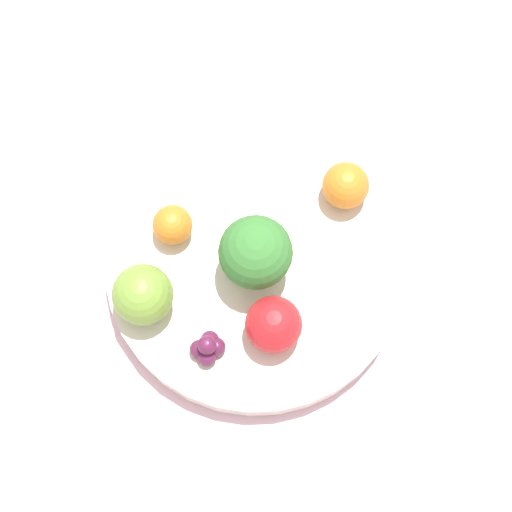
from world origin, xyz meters
name	(u,v)px	position (x,y,z in m)	size (l,w,h in m)	color
ground_plane	(256,276)	(0.00, 0.00, 0.00)	(6.00, 6.00, 0.00)	gray
table_surface	(256,272)	(0.00, 0.00, 0.01)	(1.20, 1.20, 0.02)	silver
bowl	(256,264)	(0.00, 0.00, 0.03)	(0.27, 0.27, 0.03)	silver
broccoli	(255,253)	(0.00, -0.01, 0.09)	(0.06, 0.06, 0.07)	#8CB76B
apple_red	(274,324)	(0.02, -0.06, 0.07)	(0.05, 0.05, 0.05)	red
apple_green	(143,295)	(-0.09, -0.04, 0.08)	(0.05, 0.05, 0.05)	olive
orange_front	(346,186)	(0.08, 0.07, 0.07)	(0.04, 0.04, 0.04)	orange
orange_back	(173,225)	(-0.07, 0.02, 0.07)	(0.04, 0.04, 0.04)	orange
grape_cluster	(208,347)	(-0.04, -0.08, 0.06)	(0.03, 0.03, 0.03)	#5B1E42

